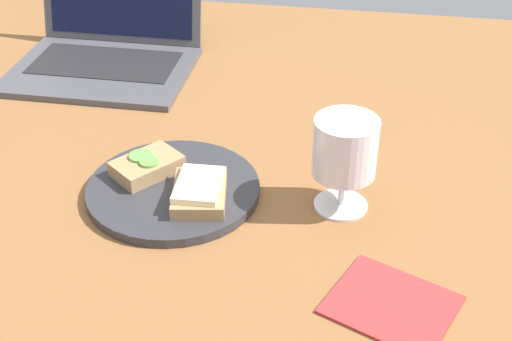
{
  "coord_description": "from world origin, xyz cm",
  "views": [
    {
      "loc": [
        19.15,
        -87.16,
        62.58
      ],
      "look_at": [
        5.26,
        -6.33,
        8.0
      ],
      "focal_mm": 50.0,
      "sensor_mm": 36.0,
      "label": 1
    }
  ],
  "objects": [
    {
      "name": "laptop",
      "position": [
        -30.56,
        33.71,
        6.75
      ],
      "size": [
        33.3,
        29.86,
        18.83
      ],
      "color": "#4C4C51",
      "rests_on": "wooden_table"
    },
    {
      "name": "wooden_table",
      "position": [
        0.0,
        0.0,
        1.5
      ],
      "size": [
        140.0,
        140.0,
        3.0
      ],
      "primitive_type": "cube",
      "color": "brown",
      "rests_on": "ground"
    },
    {
      "name": "sandwich_with_cheese",
      "position": [
        -2.16,
        -9.43,
        5.78
      ],
      "size": [
        8.78,
        11.28,
        2.86
      ],
      "color": "#A88456",
      "rests_on": "plate"
    },
    {
      "name": "wine_glass",
      "position": [
        17.21,
        -5.8,
        12.12
      ],
      "size": [
        8.76,
        8.76,
        13.79
      ],
      "color": "white",
      "rests_on": "wooden_table"
    },
    {
      "name": "napkin",
      "position": [
        24.51,
        -24.54,
        3.2
      ],
      "size": [
        17.53,
        16.48,
        0.4
      ],
      "primitive_type": "cube",
      "rotation": [
        0.0,
        0.0,
        -0.41
      ],
      "color": "#B23333",
      "rests_on": "wooden_table"
    },
    {
      "name": "sandwich_with_cucumber",
      "position": [
        -11.25,
        -4.29,
        5.66
      ],
      "size": [
        10.9,
        11.41,
        2.7
      ],
      "color": "#A88456",
      "rests_on": "plate"
    },
    {
      "name": "plate",
      "position": [
        -6.7,
        -6.86,
        3.72
      ],
      "size": [
        24.84,
        24.84,
        1.45
      ],
      "primitive_type": "cylinder",
      "color": "#333338",
      "rests_on": "wooden_table"
    }
  ]
}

